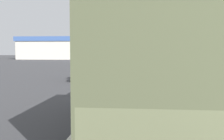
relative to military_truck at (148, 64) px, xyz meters
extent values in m
plane|color=#38383A|center=(-1.86, 27.51, -1.73)|extent=(180.00, 180.00, 0.00)
cube|color=silver|center=(-1.86, 27.51, -1.73)|extent=(0.12, 120.00, 0.00)
cube|color=beige|center=(2.64, 27.51, -1.67)|extent=(1.80, 120.00, 0.12)
cube|color=#4C7538|center=(7.04, 27.51, -1.72)|extent=(7.00, 120.00, 0.02)
cube|color=#606647|center=(0.00, 2.64, -0.12)|extent=(2.52, 1.93, 2.08)
cube|color=#4C5138|center=(0.00, -0.82, 0.12)|extent=(2.52, 4.97, 2.56)
cube|color=#606647|center=(0.00, -3.25, -0.81)|extent=(2.39, 0.10, 0.60)
cube|color=red|center=(-0.94, -3.27, -0.61)|extent=(0.12, 0.06, 0.12)
cube|color=red|center=(0.94, -3.27, -0.61)|extent=(0.12, 0.06, 0.12)
cylinder|color=black|center=(-1.11, 2.54, -1.19)|extent=(0.30, 1.10, 1.10)
cylinder|color=black|center=(1.11, 2.54, -1.19)|extent=(0.30, 1.10, 1.10)
cylinder|color=black|center=(-1.11, -2.06, -1.19)|extent=(0.30, 1.10, 1.10)
cylinder|color=black|center=(1.11, -2.06, -1.19)|extent=(0.30, 1.10, 1.10)
cylinder|color=black|center=(-1.11, -0.57, -1.19)|extent=(0.30, 1.10, 1.10)
cylinder|color=black|center=(1.11, -0.57, -1.19)|extent=(0.30, 1.10, 1.10)
cube|color=black|center=(-3.63, 12.35, -1.23)|extent=(1.92, 4.23, 0.66)
cube|color=black|center=(-3.63, 12.43, -0.55)|extent=(1.69, 1.90, 0.69)
cylinder|color=black|center=(-4.49, 13.70, -1.41)|extent=(0.20, 0.64, 0.64)
cylinder|color=black|center=(-2.77, 13.70, -1.41)|extent=(0.20, 0.64, 0.64)
cylinder|color=black|center=(-4.49, 10.99, -1.41)|extent=(0.20, 0.64, 0.64)
cylinder|color=black|center=(-2.77, 10.99, -1.41)|extent=(0.20, 0.64, 0.64)
cube|color=silver|center=(-3.98, 23.41, -1.26)|extent=(1.78, 4.26, 0.59)
cube|color=black|center=(-3.98, 23.50, -0.66)|extent=(1.56, 1.92, 0.63)
cylinder|color=black|center=(-4.76, 24.77, -1.41)|extent=(0.20, 0.64, 0.64)
cylinder|color=black|center=(-3.19, 24.77, -1.41)|extent=(0.20, 0.64, 0.64)
cylinder|color=black|center=(-4.76, 22.05, -1.41)|extent=(0.20, 0.64, 0.64)
cylinder|color=black|center=(-3.19, 22.05, -1.41)|extent=(0.20, 0.64, 0.64)
cube|color=navy|center=(-3.70, 36.94, -1.27)|extent=(1.93, 3.95, 0.57)
cube|color=black|center=(-3.70, 37.02, -0.68)|extent=(1.70, 1.78, 0.61)
cylinder|color=black|center=(-4.57, 38.21, -1.41)|extent=(0.20, 0.64, 0.64)
cylinder|color=black|center=(-2.84, 38.21, -1.41)|extent=(0.20, 0.64, 0.64)
cylinder|color=black|center=(-4.57, 35.68, -1.41)|extent=(0.20, 0.64, 0.64)
cylinder|color=black|center=(-2.84, 35.68, -1.41)|extent=(0.20, 0.64, 0.64)
cube|color=#336B3D|center=(-0.08, 51.67, -1.24)|extent=(1.86, 4.78, 0.63)
cube|color=black|center=(-0.08, 51.76, -0.60)|extent=(1.63, 2.15, 0.66)
cylinder|color=black|center=(-0.91, 53.20, -1.41)|extent=(0.20, 0.64, 0.64)
cylinder|color=black|center=(0.75, 53.20, -1.41)|extent=(0.20, 0.64, 0.64)
cylinder|color=black|center=(-0.91, 50.14, -1.41)|extent=(0.20, 0.64, 0.64)
cylinder|color=black|center=(0.75, 50.14, -1.41)|extent=(0.20, 0.64, 0.64)
cylinder|color=gray|center=(2.89, 3.57, 2.04)|extent=(0.14, 0.14, 7.30)
cylinder|color=#4C3D2D|center=(6.79, 21.01, 0.99)|extent=(0.27, 0.27, 5.41)
sphere|color=#477038|center=(6.79, 21.01, 4.47)|extent=(2.82, 2.82, 2.82)
cube|color=beige|center=(-21.16, 61.27, 0.43)|extent=(16.96, 10.74, 4.33)
cube|color=#385693|center=(-21.16, 61.27, 3.14)|extent=(17.64, 11.17, 1.08)
camera|label=1|loc=(-0.18, -7.49, 0.37)|focal=45.00mm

